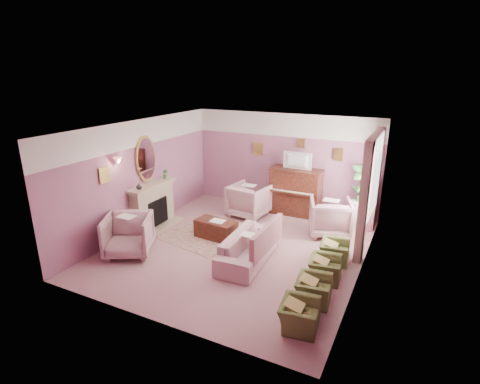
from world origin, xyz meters
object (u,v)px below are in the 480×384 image
at_px(floral_armchair_left, 249,199).
at_px(olive_chair_b, 314,286).
at_px(sofa, 250,242).
at_px(coffee_table, 216,229).
at_px(television, 297,160).
at_px(olive_chair_d, 335,248).
at_px(piano, 296,192).
at_px(olive_chair_c, 325,265).
at_px(olive_chair_a, 300,311).
at_px(floral_armchair_right, 330,215).
at_px(floral_armchair_front, 128,233).
at_px(side_table, 359,214).

xyz_separation_m(floral_armchair_left, olive_chair_b, (2.78, -3.22, -0.21)).
bearing_deg(sofa, coffee_table, 152.03).
xyz_separation_m(television, sofa, (-0.01, -3.02, -1.19)).
xyz_separation_m(coffee_table, floral_armchair_left, (0.10, 1.70, 0.28)).
xyz_separation_m(coffee_table, olive_chair_d, (2.88, 0.12, 0.07)).
height_order(piano, olive_chair_c, piano).
height_order(floral_armchair_left, olive_chair_d, floral_armchair_left).
xyz_separation_m(television, olive_chair_a, (1.66, -4.71, -1.30)).
xyz_separation_m(floral_armchair_left, floral_armchair_right, (2.35, -0.24, 0.00)).
distance_m(coffee_table, floral_armchair_front, 2.10).
xyz_separation_m(floral_armchair_right, olive_chair_c, (0.43, -2.15, -0.21)).
bearing_deg(coffee_table, side_table, 37.03).
distance_m(floral_armchair_front, side_table, 5.84).
bearing_deg(side_table, sofa, -121.84).
height_order(floral_armchair_front, side_table, floral_armchair_front).
bearing_deg(olive_chair_c, coffee_table, 166.36).
bearing_deg(side_table, olive_chair_c, -92.91).
height_order(olive_chair_d, side_table, side_table).
relative_size(coffee_table, floral_armchair_left, 0.99).
relative_size(floral_armchair_front, side_table, 1.45).
bearing_deg(side_table, piano, 175.61).
relative_size(floral_armchair_left, olive_chair_a, 1.48).
bearing_deg(olive_chair_b, olive_chair_d, 90.00).
relative_size(olive_chair_a, olive_chair_b, 1.00).
distance_m(floral_armchair_front, olive_chair_c, 4.30).
height_order(floral_armchair_left, side_table, floral_armchair_left).
xyz_separation_m(piano, floral_armchair_front, (-2.54, -4.03, -0.14)).
bearing_deg(side_table, olive_chair_b, -92.28).
distance_m(piano, television, 0.95).
xyz_separation_m(sofa, floral_armchair_right, (1.23, 2.10, 0.09)).
relative_size(television, coffee_table, 0.80).
bearing_deg(floral_armchair_right, floral_armchair_left, 174.05).
distance_m(piano, floral_armchair_right, 1.57).
bearing_deg(floral_armchair_left, olive_chair_b, -49.15).
distance_m(olive_chair_b, olive_chair_c, 0.82).
bearing_deg(coffee_table, olive_chair_c, -13.64).
distance_m(television, olive_chair_d, 3.09).
bearing_deg(piano, coffee_table, -116.64).
height_order(sofa, floral_armchair_front, floral_armchair_front).
height_order(coffee_table, side_table, side_table).
xyz_separation_m(television, olive_chair_d, (1.66, -2.25, -1.30)).
xyz_separation_m(television, side_table, (1.81, -0.09, -1.25)).
height_order(floral_armchair_front, olive_chair_b, floral_armchair_front).
distance_m(olive_chair_c, side_table, 2.99).
relative_size(sofa, olive_chair_c, 2.99).
bearing_deg(olive_chair_c, floral_armchair_front, -167.85).
xyz_separation_m(sofa, floral_armchair_left, (-1.11, 2.34, 0.09)).
height_order(olive_chair_a, side_table, side_table).
distance_m(floral_armchair_left, floral_armchair_right, 2.36).
relative_size(olive_chair_c, side_table, 0.98).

